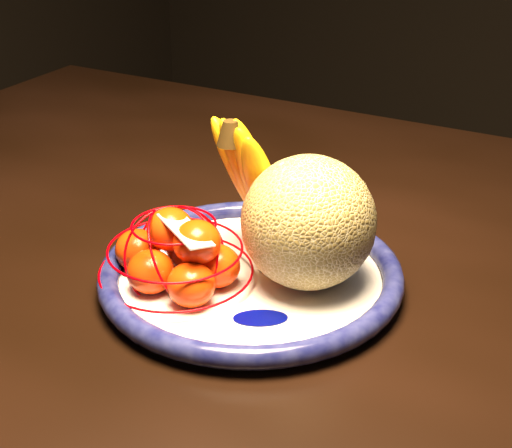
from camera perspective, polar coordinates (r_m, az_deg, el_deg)
The scene contains 6 objects.
dining_table at distance 0.97m, azimuth 4.65°, elevation -5.85°, with size 1.64×1.07×0.78m.
fruit_bowl at distance 0.84m, azimuth -0.39°, elevation -3.74°, with size 0.32×0.32×0.03m.
cantaloupe at distance 0.79m, azimuth 3.84°, elevation 0.12°, with size 0.14×0.14×0.14m, color olive.
banana_bunch at distance 0.85m, azimuth 0.06°, elevation 3.28°, with size 0.10×0.11×0.17m.
mandarin_bag at distance 0.81m, azimuth -5.71°, elevation -2.31°, with size 0.21×0.21×0.10m.
price_tag at distance 0.78m, azimuth -5.16°, elevation -0.44°, with size 0.07×0.03×0.00m, color white.
Camera 1 is at (0.42, -0.63, 1.22)m, focal length 55.00 mm.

